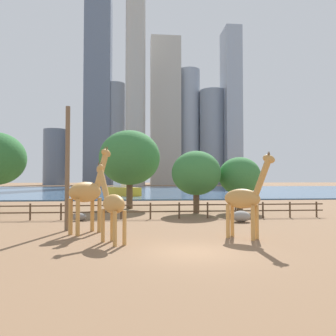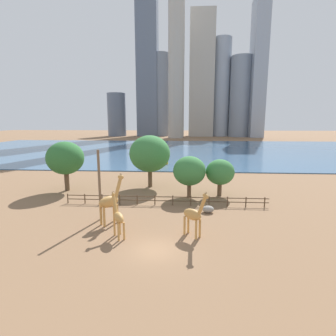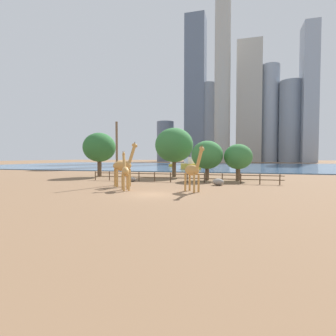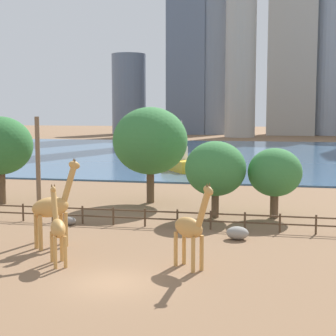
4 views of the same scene
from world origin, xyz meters
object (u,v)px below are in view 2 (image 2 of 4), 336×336
at_px(boulder_near_fence, 113,203).
at_px(tree_right_tall, 65,158).
at_px(giraffe_young, 118,217).
at_px(utility_pole, 100,185).
at_px(boulder_by_pole, 208,209).
at_px(giraffe_tall, 110,201).
at_px(tree_left_small, 189,171).
at_px(boat_ferry, 156,158).
at_px(giraffe_companion, 194,215).
at_px(tree_center_broad, 220,172).
at_px(tree_left_large, 150,154).
at_px(boat_sailboat, 132,152).

bearing_deg(boulder_near_fence, tree_right_tall, 142.98).
xyz_separation_m(giraffe_young, utility_pole, (-3.09, 4.29, 1.91)).
height_order(boulder_near_fence, boulder_by_pole, boulder_by_pole).
relative_size(giraffe_tall, tree_left_small, 0.90).
bearing_deg(boat_ferry, giraffe_tall, -33.33).
distance_m(giraffe_companion, utility_pole, 10.89).
distance_m(boulder_near_fence, tree_center_broad, 15.67).
height_order(giraffe_companion, tree_left_small, tree_left_small).
xyz_separation_m(tree_right_tall, boat_ferry, (10.95, 27.36, -3.77)).
bearing_deg(tree_left_small, boat_ferry, 105.30).
height_order(utility_pole, boat_ferry, utility_pole).
height_order(tree_left_large, boat_sailboat, tree_left_large).
relative_size(giraffe_young, tree_left_small, 0.70).
distance_m(tree_right_tall, boat_sailboat, 45.60).
relative_size(tree_right_tall, boat_sailboat, 1.81).
bearing_deg(tree_center_broad, tree_left_small, -170.44).
relative_size(utility_pole, boulder_near_fence, 8.13).
bearing_deg(tree_center_broad, boat_sailboat, 115.47).
xyz_separation_m(tree_left_large, tree_center_broad, (10.78, -4.54, -2.03)).
bearing_deg(boat_ferry, utility_pole, -35.44).
bearing_deg(tree_left_small, utility_pole, -135.92).
distance_m(giraffe_young, tree_left_small, 15.52).
distance_m(boulder_near_fence, boulder_by_pole, 12.18).
xyz_separation_m(giraffe_young, boulder_by_pole, (8.93, 7.22, -1.55)).
bearing_deg(tree_left_small, tree_left_large, 140.24).
distance_m(utility_pole, boulder_by_pole, 12.85).
relative_size(boulder_near_fence, tree_left_large, 0.11).
relative_size(tree_center_broad, boat_sailboat, 1.26).
relative_size(giraffe_tall, boat_ferry, 0.68).
bearing_deg(giraffe_tall, boat_sailboat, 50.89).
relative_size(utility_pole, tree_left_small, 1.32).
distance_m(tree_left_large, boat_ferry, 24.58).
height_order(giraffe_young, boulder_near_fence, giraffe_young).
bearing_deg(boat_sailboat, tree_right_tall, -10.60).
xyz_separation_m(tree_right_tall, tree_left_small, (19.01, -2.09, -1.36)).
height_order(giraffe_tall, utility_pole, utility_pole).
bearing_deg(boat_sailboat, giraffe_companion, 7.42).
xyz_separation_m(giraffe_young, tree_center_broad, (11.20, 14.59, 1.50)).
distance_m(giraffe_tall, tree_center_broad, 17.20).
height_order(boulder_by_pole, boat_ferry, boat_ferry).
bearing_deg(giraffe_tall, boat_ferry, 41.15).
relative_size(giraffe_companion, tree_left_large, 0.55).
bearing_deg(boat_ferry, giraffe_companion, -21.83).
bearing_deg(tree_left_large, giraffe_tall, -97.45).
bearing_deg(boulder_near_fence, boulder_by_pole, -8.67).
relative_size(boulder_near_fence, boulder_by_pole, 0.68).
bearing_deg(boulder_by_pole, tree_left_large, 125.55).
distance_m(giraffe_tall, tree_left_large, 16.35).
distance_m(boulder_near_fence, boat_sailboat, 52.87).
bearing_deg(giraffe_young, tree_left_large, -32.84).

